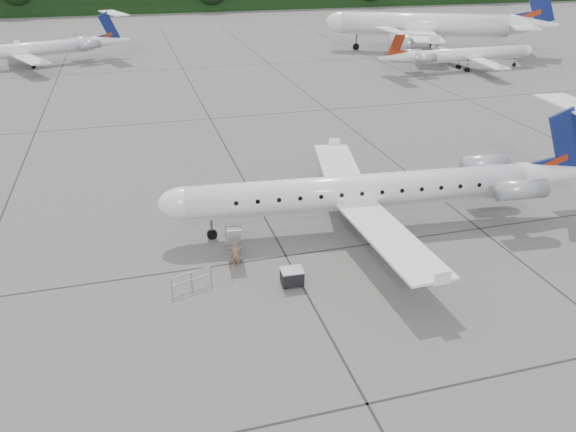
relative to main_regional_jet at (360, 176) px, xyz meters
name	(u,v)px	position (x,y,z in m)	size (l,w,h in m)	color
ground	(362,266)	(-1.60, -4.59, -3.51)	(320.00, 320.00, 0.00)	#5F5F5D
main_regional_jet	(360,176)	(0.00, 0.00, 0.00)	(27.41, 19.74, 7.03)	white
airstair	(233,238)	(-8.26, -1.41, -2.41)	(0.85, 2.29, 2.20)	white
passenger	(236,254)	(-8.38, -2.70, -2.75)	(0.56, 0.37, 1.53)	#865E49
safety_railing	(192,281)	(-11.04, -4.30, -3.01)	(2.20, 0.08, 1.00)	gray
baggage_cart	(292,277)	(-5.90, -5.34, -3.03)	(1.13, 0.91, 0.98)	black
bg_narrowbody	(424,13)	(33.85, 56.00, 2.53)	(33.70, 24.26, 12.10)	white
bg_regional_left	(20,43)	(-27.27, 59.94, -0.11)	(25.98, 18.71, 6.82)	white
bg_regional_right	(471,48)	(33.50, 41.21, -0.49)	(23.10, 16.63, 6.06)	white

